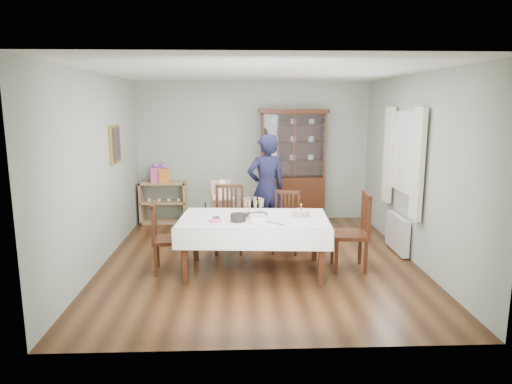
{
  "coord_description": "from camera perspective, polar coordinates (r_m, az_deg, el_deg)",
  "views": [
    {
      "loc": [
        -0.3,
        -6.42,
        2.26
      ],
      "look_at": [
        -0.04,
        0.2,
        0.99
      ],
      "focal_mm": 32.0,
      "sensor_mm": 36.0,
      "label": 1
    }
  ],
  "objects": [
    {
      "name": "picture_frame",
      "position": [
        7.49,
        -17.2,
        5.73
      ],
      "size": [
        0.04,
        0.48,
        0.58
      ],
      "primitive_type": "cube",
      "color": "gold",
      "rests_on": "room_shell"
    },
    {
      "name": "cutlery",
      "position": [
        6.14,
        -5.34,
        -3.23
      ],
      "size": [
        0.14,
        0.19,
        0.01
      ],
      "primitive_type": null,
      "rotation": [
        0.0,
        0.0,
        0.14
      ],
      "color": "silver",
      "rests_on": "dining_table"
    },
    {
      "name": "china_cabinet",
      "position": [
        8.81,
        4.6,
        3.44
      ],
      "size": [
        1.3,
        0.48,
        2.18
      ],
      "color": "#411F10",
      "rests_on": "floor"
    },
    {
      "name": "curtain_right",
      "position": [
        7.78,
        16.22,
        4.48
      ],
      "size": [
        0.07,
        0.3,
        1.55
      ],
      "primitive_type": "cube",
      "color": "silver",
      "rests_on": "room_shell"
    },
    {
      "name": "radiator",
      "position": [
        7.42,
        17.25,
        -4.94
      ],
      "size": [
        0.1,
        0.8,
        0.55
      ],
      "primitive_type": "cube",
      "color": "white",
      "rests_on": "floor"
    },
    {
      "name": "birthday_cake",
      "position": [
        6.21,
        5.65,
        -2.68
      ],
      "size": [
        0.26,
        0.26,
        0.18
      ],
      "color": "white",
      "rests_on": "dining_table"
    },
    {
      "name": "chair_far_right",
      "position": [
        7.13,
        3.75,
        -5.27
      ],
      "size": [
        0.5,
        0.5,
        0.93
      ],
      "rotation": [
        0.0,
        0.0,
        -0.22
      ],
      "color": "#411F10",
      "rests_on": "floor"
    },
    {
      "name": "dining_table",
      "position": [
        6.26,
        -0.26,
        -6.53
      ],
      "size": [
        2.07,
        1.28,
        0.76
      ],
      "rotation": [
        0.0,
        0.0,
        -0.07
      ],
      "color": "#411F10",
      "rests_on": "floor"
    },
    {
      "name": "chair_end_left",
      "position": [
        6.41,
        -10.91,
        -7.25
      ],
      "size": [
        0.47,
        0.47,
        0.97
      ],
      "rotation": [
        0.0,
        0.0,
        1.65
      ],
      "color": "#411F10",
      "rests_on": "floor"
    },
    {
      "name": "window",
      "position": [
        7.21,
        18.26,
        4.69
      ],
      "size": [
        0.04,
        1.02,
        1.22
      ],
      "primitive_type": "cube",
      "color": "white",
      "rests_on": "room_shell"
    },
    {
      "name": "champagne_tray",
      "position": [
        6.25,
        -0.32,
        -2.27
      ],
      "size": [
        0.39,
        0.39,
        0.24
      ],
      "color": "silver",
      "rests_on": "dining_table"
    },
    {
      "name": "woman",
      "position": [
        7.53,
        1.28,
        0.45
      ],
      "size": [
        0.75,
        0.6,
        1.79
      ],
      "primitive_type": "imported",
      "rotation": [
        0.0,
        0.0,
        3.44
      ],
      "color": "black",
      "rests_on": "floor"
    },
    {
      "name": "plate_stack_white",
      "position": [
        5.9,
        0.2,
        -3.36
      ],
      "size": [
        0.28,
        0.28,
        0.1
      ],
      "primitive_type": "cylinder",
      "rotation": [
        0.0,
        0.0,
        -0.27
      ],
      "color": "white",
      "rests_on": "dining_table"
    },
    {
      "name": "gift_bag_orange",
      "position": [
        8.89,
        -11.5,
        2.28
      ],
      "size": [
        0.24,
        0.2,
        0.37
      ],
      "color": "orange",
      "rests_on": "sideboard"
    },
    {
      "name": "chair_far_left",
      "position": [
        7.12,
        -3.37,
        -5.07
      ],
      "size": [
        0.48,
        0.48,
        1.02
      ],
      "rotation": [
        0.0,
        0.0,
        -0.04
      ],
      "color": "#411F10",
      "rests_on": "floor"
    },
    {
      "name": "room_shell",
      "position": [
        6.98,
        0.2,
        6.32
      ],
      "size": [
        5.0,
        5.0,
        5.0
      ],
      "color": "#9EAA99",
      "rests_on": "floor"
    },
    {
      "name": "cake_knife",
      "position": [
        5.84,
        2.42,
        -3.94
      ],
      "size": [
        0.22,
        0.21,
        0.01
      ],
      "primitive_type": "cube",
      "rotation": [
        0.0,
        0.0,
        -0.75
      ],
      "color": "silver",
      "rests_on": "dining_table"
    },
    {
      "name": "high_chair",
      "position": [
        7.67,
        -4.24,
        -3.12
      ],
      "size": [
        0.54,
        0.54,
        1.04
      ],
      "rotation": [
        0.0,
        0.0,
        0.18
      ],
      "color": "black",
      "rests_on": "floor"
    },
    {
      "name": "plate_stack_dark",
      "position": [
        5.97,
        -2.24,
        -3.2
      ],
      "size": [
        0.22,
        0.22,
        0.1
      ],
      "primitive_type": "cylinder",
      "rotation": [
        0.0,
        0.0,
        -0.07
      ],
      "color": "black",
      "rests_on": "dining_table"
    },
    {
      "name": "curtain_left",
      "position": [
        6.63,
        19.58,
        3.23
      ],
      "size": [
        0.07,
        0.3,
        1.55
      ],
      "primitive_type": "cube",
      "color": "silver",
      "rests_on": "room_shell"
    },
    {
      "name": "floor",
      "position": [
        6.81,
        0.39,
        -8.49
      ],
      "size": [
        5.0,
        5.0,
        0.0
      ],
      "primitive_type": "plane",
      "color": "#593319",
      "rests_on": "ground"
    },
    {
      "name": "sideboard",
      "position": [
        9.01,
        -11.49,
        -1.25
      ],
      "size": [
        0.9,
        0.38,
        0.8
      ],
      "color": "tan",
      "rests_on": "floor"
    },
    {
      "name": "napkin_stack",
      "position": [
        5.97,
        -5.09,
        -3.62
      ],
      "size": [
        0.18,
        0.18,
        0.02
      ],
      "primitive_type": "cube",
      "rotation": [
        0.0,
        0.0,
        0.34
      ],
      "color": "#DF529F",
      "rests_on": "dining_table"
    },
    {
      "name": "chair_end_right",
      "position": [
        6.5,
        11.7,
        -6.72
      ],
      "size": [
        0.51,
        0.51,
        1.07
      ],
      "rotation": [
        0.0,
        0.0,
        -1.63
      ],
      "color": "#411F10",
      "rests_on": "floor"
    },
    {
      "name": "gift_bag_pink",
      "position": [
        8.91,
        -12.45,
        2.29
      ],
      "size": [
        0.23,
        0.18,
        0.38
      ],
      "color": "#DF529F",
      "rests_on": "sideboard"
    }
  ]
}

